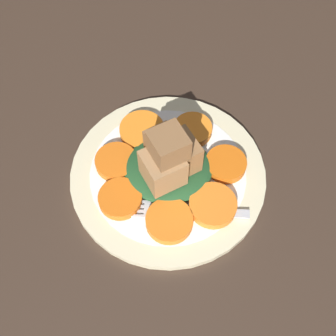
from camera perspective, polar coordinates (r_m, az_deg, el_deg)
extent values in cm
cube|color=#38281E|center=(57.13, 0.00, -1.59)|extent=(120.00, 120.00, 2.00)
cylinder|color=beige|center=(55.83, 0.00, -0.84)|extent=(25.77, 25.77, 1.00)
cylinder|color=white|center=(55.78, 0.00, -0.81)|extent=(20.62, 20.62, 1.00)
cylinder|color=orange|center=(52.64, 6.09, -5.03)|extent=(5.97, 5.97, 1.26)
cylinder|color=#D45F13|center=(55.71, 7.83, 0.54)|extent=(5.40, 5.40, 1.26)
cylinder|color=orange|center=(58.36, 3.37, 5.21)|extent=(5.33, 5.33, 1.26)
cylinder|color=orange|center=(58.29, -3.54, 5.11)|extent=(6.16, 6.16, 1.26)
cylinder|color=orange|center=(55.80, -7.04, 0.86)|extent=(5.52, 5.52, 1.26)
cylinder|color=orange|center=(53.08, -6.48, -4.14)|extent=(5.50, 5.50, 1.26)
cylinder|color=orange|center=(51.47, 0.05, -7.16)|extent=(5.82, 5.82, 1.26)
ellipsoid|color=#1E4723|center=(54.50, 0.00, -0.04)|extent=(11.51, 10.36, 1.87)
cube|color=#9E754C|center=(50.81, -0.69, 0.01)|extent=(6.10, 6.10, 4.54)
cube|color=olive|center=(51.99, 1.35, 2.10)|extent=(6.12, 6.12, 4.52)
cube|color=brown|center=(49.86, -0.92, 3.76)|extent=(4.38, 4.38, 3.23)
cube|color=brown|center=(48.05, 0.10, 2.92)|extent=(5.32, 5.32, 3.96)
cube|color=#B2B2B7|center=(52.59, 4.68, -5.97)|extent=(11.71, 1.99, 0.40)
cube|color=#B2B2B7|center=(52.62, -2.47, -5.63)|extent=(1.59, 2.41, 0.40)
cube|color=#B2B2B7|center=(52.49, -5.85, -6.44)|extent=(4.60, 0.66, 0.40)
cube|color=#B2B2B7|center=(52.76, -5.77, -5.78)|extent=(4.60, 0.66, 0.40)
cube|color=#B2B2B7|center=(53.04, -5.69, -5.13)|extent=(4.60, 0.66, 0.40)
cube|color=#B2B2B7|center=(53.32, -5.62, -4.48)|extent=(4.60, 0.66, 0.40)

